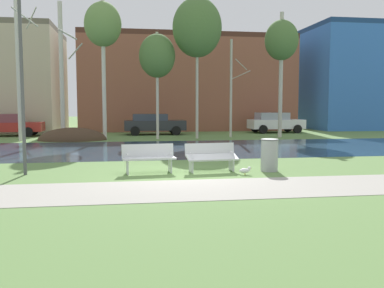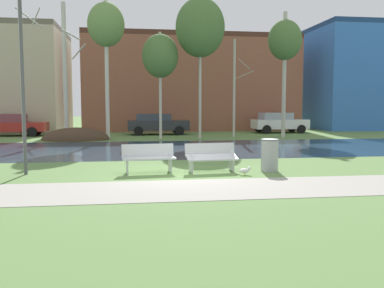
{
  "view_description": "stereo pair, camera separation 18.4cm",
  "coord_description": "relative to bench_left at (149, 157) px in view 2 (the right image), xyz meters",
  "views": [
    {
      "loc": [
        -1.6,
        -12.08,
        2.04
      ],
      "look_at": [
        0.37,
        0.72,
        0.85
      ],
      "focal_mm": 39.12,
      "sensor_mm": 36.0,
      "label": 1
    },
    {
      "loc": [
        -1.42,
        -12.11,
        2.04
      ],
      "look_at": [
        0.37,
        0.72,
        0.85
      ],
      "focal_mm": 39.12,
      "sensor_mm": 36.0,
      "label": 2
    }
  ],
  "objects": [
    {
      "name": "building_blue_store",
      "position": [
        20.99,
        22.59,
        4.01
      ],
      "size": [
        11.65,
        8.07,
        8.97
      ],
      "color": "#3870C6",
      "rests_on": "ground"
    },
    {
      "name": "building_brick_low",
      "position": [
        4.42,
        23.85,
        3.46
      ],
      "size": [
        17.58,
        7.9,
        7.87
      ],
      "color": "brown",
      "rests_on": "ground"
    },
    {
      "name": "birch_far_left",
      "position": [
        -6.79,
        12.93,
        4.12
      ],
      "size": [
        1.34,
        2.36,
        8.94
      ],
      "color": "beige",
      "rests_on": "ground"
    },
    {
      "name": "parked_hatch_third_white",
      "position": [
        10.41,
        17.63,
        0.33
      ],
      "size": [
        4.06,
        2.1,
        1.53
      ],
      "color": "silver",
      "rests_on": "ground"
    },
    {
      "name": "ground_plane",
      "position": [
        0.98,
        9.4,
        -0.47
      ],
      "size": [
        120.0,
        120.0,
        0.0
      ],
      "primitive_type": "plane",
      "color": "#5B7F42"
    },
    {
      "name": "parked_van_nearest_red",
      "position": [
        -8.81,
        16.97,
        0.32
      ],
      "size": [
        4.77,
        2.1,
        1.5
      ],
      "color": "maroon",
      "rests_on": "ground"
    },
    {
      "name": "birch_far_right",
      "position": [
        9.14,
        13.21,
        5.64
      ],
      "size": [
        2.13,
        2.13,
        7.96
      ],
      "color": "#BCB7A8",
      "rests_on": "ground"
    },
    {
      "name": "birch_right",
      "position": [
        6.08,
        13.93,
        2.75
      ],
      "size": [
        1.32,
        2.28,
        6.3
      ],
      "color": "#BCB7A8",
      "rests_on": "ground"
    },
    {
      "name": "bench_right",
      "position": [
        1.94,
        0.0,
        0.0
      ],
      "size": [
        1.65,
        0.71,
        0.87
      ],
      "color": "silver",
      "rests_on": "ground"
    },
    {
      "name": "paved_path_strip",
      "position": [
        0.98,
        -2.73,
        -0.47
      ],
      "size": [
        60.0,
        2.59,
        0.01
      ],
      "primitive_type": "cube",
      "color": "#9E998E",
      "rests_on": "ground"
    },
    {
      "name": "birch_center_left",
      "position": [
        -1.99,
        13.04,
        6.27
      ],
      "size": [
        2.18,
        2.18,
        8.77
      ],
      "color": "beige",
      "rests_on": "ground"
    },
    {
      "name": "soil_mound",
      "position": [
        -3.88,
        12.92,
        -0.47
      ],
      "size": [
        4.0,
        2.8,
        1.5
      ],
      "primitive_type": "ellipsoid",
      "color": "#423021",
      "rests_on": "ground"
    },
    {
      "name": "birch_left",
      "position": [
        -4.38,
        12.97,
        3.63
      ],
      "size": [
        1.4,
        2.2,
        8.05
      ],
      "color": "beige",
      "rests_on": "ground"
    },
    {
      "name": "trash_bin",
      "position": [
        3.75,
        -0.22,
        0.05
      ],
      "size": [
        0.56,
        0.56,
        1.01
      ],
      "color": "#999B9E",
      "rests_on": "ground"
    },
    {
      "name": "bench_left",
      "position": [
        0.0,
        0.0,
        0.0
      ],
      "size": [
        1.65,
        0.71,
        0.87
      ],
      "color": "silver",
      "rests_on": "ground"
    },
    {
      "name": "birch_center_right",
      "position": [
        3.66,
        13.03,
        6.32
      ],
      "size": [
        3.01,
        3.01,
        8.73
      ],
      "color": "#BCB7A8",
      "rests_on": "ground"
    },
    {
      "name": "river_band",
      "position": [
        0.98,
        7.13,
        -0.47
      ],
      "size": [
        80.0,
        8.56,
        0.01
      ],
      "primitive_type": "cube",
      "color": "#284256",
      "rests_on": "ground"
    },
    {
      "name": "parked_sedan_second_dark",
      "position": [
        1.2,
        17.0,
        0.31
      ],
      "size": [
        4.31,
        2.11,
        1.47
      ],
      "color": "#282B30",
      "rests_on": "ground"
    },
    {
      "name": "birch_center",
      "position": [
        1.21,
        13.13,
        4.57
      ],
      "size": [
        2.2,
        2.2,
        6.5
      ],
      "color": "beige",
      "rests_on": "ground"
    },
    {
      "name": "seagull",
      "position": [
        2.81,
        -0.81,
        -0.34
      ],
      "size": [
        0.39,
        0.14,
        0.24
      ],
      "color": "white",
      "rests_on": "ground"
    },
    {
      "name": "streetlamp",
      "position": [
        -3.64,
        0.2,
        3.49
      ],
      "size": [
        0.32,
        0.32,
        6.04
      ],
      "color": "#4C4C51",
      "rests_on": "ground"
    }
  ]
}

